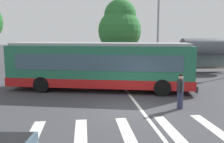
{
  "coord_description": "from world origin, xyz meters",
  "views": [
    {
      "loc": [
        -2.22,
        -11.26,
        3.57
      ],
      "look_at": [
        -0.49,
        3.52,
        1.3
      ],
      "focal_mm": 38.8,
      "sensor_mm": 36.0,
      "label": 1
    }
  ],
  "objects": [
    {
      "name": "lane_center_line",
      "position": [
        0.47,
        2.0,
        0.0
      ],
      "size": [
        0.16,
        24.0,
        0.01
      ],
      "primitive_type": "cube",
      "color": "silver",
      "rests_on": "ground_plane"
    },
    {
      "name": "parked_car_champagne",
      "position": [
        -1.18,
        15.33,
        0.77
      ],
      "size": [
        1.93,
        4.53,
        1.35
      ],
      "color": "black",
      "rests_on": "ground_plane"
    },
    {
      "name": "crosswalk_painted_stripes",
      "position": [
        -0.69,
        -2.98,
        0.0
      ],
      "size": [
        7.19,
        3.24,
        0.01
      ],
      "color": "silver",
      "rests_on": "ground_plane"
    },
    {
      "name": "city_transit_bus",
      "position": [
        -1.2,
        4.19,
        1.59
      ],
      "size": [
        12.02,
        5.26,
        3.06
      ],
      "color": "black",
      "rests_on": "ground_plane"
    },
    {
      "name": "pedestrian_crossing_street",
      "position": [
        2.37,
        -0.37,
        0.97
      ],
      "size": [
        0.44,
        0.49,
        1.72
      ],
      "color": "#333856",
      "rests_on": "ground_plane"
    },
    {
      "name": "bus_stop_shelter",
      "position": [
        9.27,
        10.24,
        2.42
      ],
      "size": [
        4.89,
        1.54,
        3.25
      ],
      "color": "#28282B",
      "rests_on": "ground_plane"
    },
    {
      "name": "twin_arm_street_lamp",
      "position": [
        5.06,
        12.1,
        5.3
      ],
      "size": [
        4.4,
        0.32,
        8.58
      ],
      "color": "#939399",
      "rests_on": "ground_plane"
    },
    {
      "name": "background_tree_right",
      "position": [
        2.11,
        17.67,
        4.56
      ],
      "size": [
        5.11,
        5.11,
        7.74
      ],
      "color": "brown",
      "rests_on": "ground_plane"
    },
    {
      "name": "ground_plane",
      "position": [
        0.0,
        0.0,
        0.0
      ],
      "size": [
        160.0,
        160.0,
        0.0
      ],
      "primitive_type": "plane",
      "color": "#3D3D42"
    },
    {
      "name": "parked_car_red",
      "position": [
        4.4,
        15.32,
        0.77
      ],
      "size": [
        1.94,
        4.54,
        1.35
      ],
      "color": "black",
      "rests_on": "ground_plane"
    },
    {
      "name": "parked_car_black",
      "position": [
        1.46,
        15.52,
        0.77
      ],
      "size": [
        1.89,
        4.51,
        1.35
      ],
      "color": "black",
      "rests_on": "ground_plane"
    }
  ]
}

